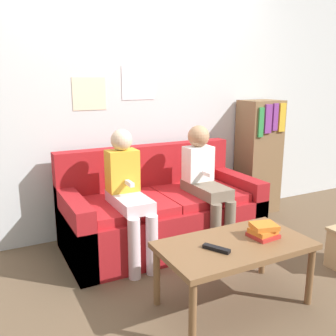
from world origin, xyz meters
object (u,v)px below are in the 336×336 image
object	(u,v)px
person_left	(128,191)
tv_remote	(216,249)
coffee_table	(235,250)
person_right	(205,179)
couch	(161,213)
bookshelf	(258,156)

from	to	relation	value
person_left	tv_remote	size ratio (longest dim) A/B	6.18
coffee_table	person_right	xyz separation A→B (m)	(0.33, 0.86, 0.21)
couch	coffee_table	distance (m)	1.05
person_right	tv_remote	world-z (taller)	person_right
person_right	coffee_table	bearing A→B (deg)	-111.02
coffee_table	person_left	world-z (taller)	person_left
coffee_table	person_left	bearing A→B (deg)	113.38
couch	person_left	size ratio (longest dim) A/B	1.60
couch	bookshelf	size ratio (longest dim) A/B	1.39
coffee_table	tv_remote	world-z (taller)	tv_remote
couch	person_left	distance (m)	0.52
tv_remote	person_right	bearing A→B (deg)	32.33
person_right	bookshelf	distance (m)	1.08
tv_remote	bookshelf	xyz separation A→B (m)	(1.47, 1.36, 0.17)
person_right	tv_remote	size ratio (longest dim) A/B	6.12
couch	person_right	bearing A→B (deg)	-30.02
bookshelf	person_left	bearing A→B (deg)	-164.30
coffee_table	person_right	size ratio (longest dim) A/B	0.92
bookshelf	tv_remote	bearing A→B (deg)	-137.23
coffee_table	person_left	xyz separation A→B (m)	(-0.37, 0.85, 0.21)
person_left	tv_remote	xyz separation A→B (m)	(0.21, -0.89, -0.15)
person_left	tv_remote	bearing A→B (deg)	-76.90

